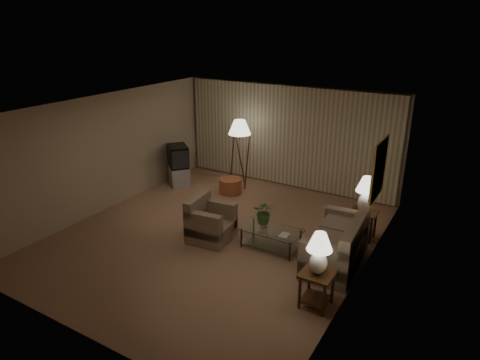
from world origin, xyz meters
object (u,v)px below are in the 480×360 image
at_px(vase, 264,224).
at_px(table_lamp_far, 366,191).
at_px(crt_tv, 178,156).
at_px(floor_lamp, 240,152).
at_px(side_table_near, 317,284).
at_px(ottoman, 230,186).
at_px(side_table_far, 363,220).
at_px(coffee_table, 271,236).
at_px(table_lamp_near, 319,250).
at_px(sofa, 336,245).
at_px(tv_cabinet, 179,175).
at_px(armchair, 211,224).

bearing_deg(vase, table_lamp_far, 40.56).
bearing_deg(crt_tv, floor_lamp, 65.44).
bearing_deg(side_table_near, ottoman, 137.81).
distance_m(side_table_far, coffee_table, 1.97).
distance_m(table_lamp_near, table_lamp_far, 2.60).
relative_size(sofa, side_table_near, 3.02).
bearing_deg(coffee_table, crt_tv, 153.40).
xyz_separation_m(table_lamp_near, coffee_table, (-1.43, 1.25, -0.73)).
height_order(sofa, tv_cabinet, sofa).
bearing_deg(armchair, vase, -80.88).
bearing_deg(crt_tv, armchair, 0.63).
bearing_deg(coffee_table, vase, -180.00).
distance_m(sofa, vase, 1.44).
relative_size(table_lamp_near, table_lamp_far, 0.92).
bearing_deg(floor_lamp, table_lamp_near, -46.24).
xyz_separation_m(side_table_far, table_lamp_far, (0.00, 0.00, 0.64)).
distance_m(table_lamp_far, ottoman, 3.80).
height_order(sofa, coffee_table, sofa).
xyz_separation_m(side_table_far, floor_lamp, (-3.67, 1.23, 0.55)).
bearing_deg(tv_cabinet, table_lamp_far, 35.07).
relative_size(table_lamp_near, coffee_table, 0.58).
bearing_deg(table_lamp_far, armchair, -148.22).
xyz_separation_m(coffee_table, floor_lamp, (-2.24, 2.58, 0.67)).
bearing_deg(side_table_far, ottoman, 169.18).
bearing_deg(tv_cabinet, sofa, 21.48).
xyz_separation_m(armchair, crt_tv, (-2.56, 2.18, 0.44)).
distance_m(sofa, crt_tv, 5.37).
bearing_deg(armchair, ottoman, 17.16).
relative_size(side_table_near, side_table_far, 1.00).
distance_m(side_table_near, floor_lamp, 5.34).
xyz_separation_m(tv_cabinet, ottoman, (1.57, 0.15, -0.06)).
xyz_separation_m(coffee_table, tv_cabinet, (-3.77, 1.89, -0.03)).
relative_size(side_table_near, ottoman, 1.04).
height_order(side_table_near, coffee_table, side_table_near).
xyz_separation_m(armchair, vase, (1.06, 0.29, 0.14)).
relative_size(table_lamp_far, crt_tv, 0.89).
distance_m(armchair, table_lamp_far, 3.18).
height_order(armchair, table_lamp_near, table_lamp_near).
height_order(armchair, side_table_far, armchair).
bearing_deg(table_lamp_far, side_table_far, -90.00).
distance_m(side_table_far, floor_lamp, 3.91).
bearing_deg(armchair, side_table_far, -64.16).
xyz_separation_m(sofa, table_lamp_near, (0.15, -1.35, 0.62)).
relative_size(table_lamp_near, vase, 4.33).
height_order(side_table_near, ottoman, side_table_near).
bearing_deg(tv_cabinet, side_table_far, 35.07).
relative_size(coffee_table, vase, 7.48).
bearing_deg(table_lamp_near, tv_cabinet, 148.88).
height_order(sofa, table_lamp_far, table_lamp_far).
height_order(crt_tv, vase, crt_tv).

